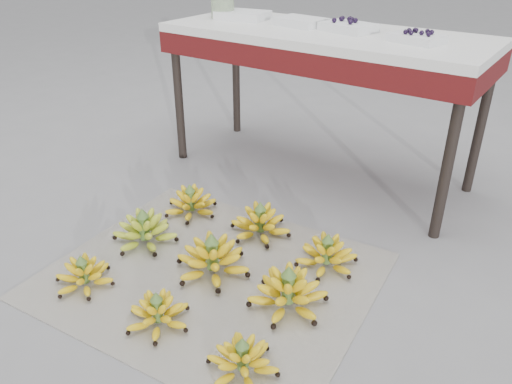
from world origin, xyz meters
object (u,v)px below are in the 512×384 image
Objects in this scene: bunch_front_left at (84,275)px; bunch_back_left at (191,203)px; newspaper_mat at (212,275)px; tray_far_left at (243,15)px; bunch_front_center at (158,313)px; bunch_front_right at (243,360)px; tray_far_right at (417,38)px; bunch_mid_center at (212,259)px; bunch_mid_right at (288,292)px; bunch_back_center at (260,223)px; vendor_table at (323,48)px; tray_left at (300,22)px; tray_right at (348,27)px; bunch_mid_left at (145,231)px; glass_jar at (223,3)px; bunch_back_right at (327,255)px.

bunch_front_left is 0.67m from bunch_back_left.
tray_far_left reaches higher than newspaper_mat.
bunch_front_center is 0.37m from bunch_front_right.
tray_far_right is at bearing 58.49° from bunch_back_left.
bunch_back_left is at bearing -135.79° from tray_far_right.
bunch_front_left is (-0.37, -0.34, 0.05)m from newspaper_mat.
bunch_mid_center is 1.17× the size of tray_far_left.
bunch_mid_center is 0.36m from bunch_mid_right.
bunch_back_center is 0.19× the size of vendor_table.
bunch_front_right is at bearing -64.55° from tray_left.
bunch_back_left is at bearing -177.72° from bunch_mid_right.
tray_right is (-0.01, 1.11, 0.75)m from bunch_mid_center.
bunch_mid_left is at bearing 156.72° from bunch_front_center.
glass_jar reaches higher than bunch_mid_center.
glass_jar is (-0.77, 1.09, 0.88)m from newspaper_mat.
tray_left is at bearing 108.29° from bunch_front_right.
newspaper_mat is at bearing -83.12° from vendor_table.
bunch_front_center is 0.89× the size of bunch_back_center.
bunch_back_center is (0.39, 0.04, 0.00)m from bunch_back_left.
tray_left reaches higher than bunch_front_center.
bunch_mid_center reaches higher than bunch_front_center.
bunch_back_right is at bearing 87.22° from bunch_front_right.
bunch_front_center is 0.76× the size of bunch_mid_left.
bunch_back_left is 1.18m from glass_jar.
bunch_mid_center reaches higher than newspaper_mat.
tray_far_right reaches higher than bunch_mid_right.
newspaper_mat is 5.38× the size of bunch_front_left.
bunch_back_center is 1.25m from tray_far_left.
bunch_mid_left is 1.49× the size of tray_far_right.
glass_jar is (-0.48, -0.05, 0.06)m from tray_left.
bunch_back_right is (0.74, 0.31, -0.01)m from bunch_mid_left.
bunch_back_center is (0.35, 0.70, 0.01)m from bunch_front_left.
bunch_mid_right is 1.68m from tray_far_left.
bunch_front_left is 0.35m from bunch_mid_left.
tray_right is (0.39, 0.80, 0.76)m from bunch_back_left.
bunch_back_center is (-0.36, 0.35, -0.00)m from bunch_mid_right.
bunch_mid_right is 1.55× the size of tray_far_right.
bunch_mid_center is 1.34m from tray_right.
newspaper_mat is 1.43m from tray_left.
bunch_front_center is 1.74× the size of glass_jar.
bunch_mid_center is at bearing -155.10° from bunch_mid_right.
bunch_back_center is 1.09m from tray_far_right.
newspaper_mat is at bearing -152.18° from bunch_mid_right.
bunch_mid_right is at bearing -90.10° from tray_far_right.
glass_jar is at bearing 161.09° from bunch_mid_right.
bunch_back_right is 0.19× the size of vendor_table.
bunch_front_right is 0.66× the size of bunch_mid_right.
bunch_front_right is 0.35m from bunch_mid_right.
newspaper_mat is 1.31m from vendor_table.
bunch_mid_left is at bearing -147.05° from bunch_back_center.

